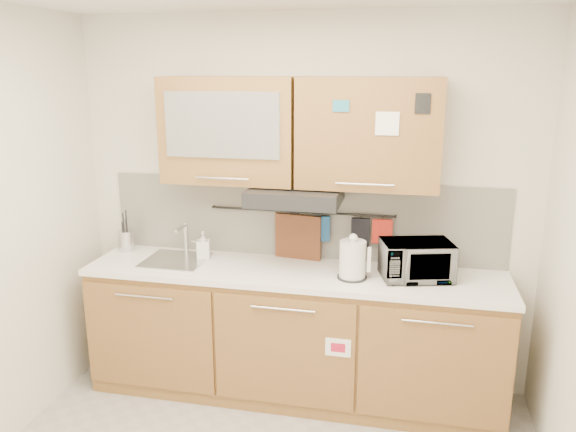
% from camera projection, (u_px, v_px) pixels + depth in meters
% --- Properties ---
extents(wall_back, '(3.20, 0.00, 3.20)m').
position_uv_depth(wall_back, '(302.00, 205.00, 3.96)').
color(wall_back, silver).
rests_on(wall_back, ground).
extents(base_cabinet, '(2.80, 0.64, 0.88)m').
position_uv_depth(base_cabinet, '(293.00, 340.00, 3.89)').
color(base_cabinet, olive).
rests_on(base_cabinet, floor).
extents(countertop, '(2.82, 0.62, 0.04)m').
position_uv_depth(countertop, '(293.00, 273.00, 3.76)').
color(countertop, white).
rests_on(countertop, base_cabinet).
extents(backsplash, '(2.80, 0.02, 0.56)m').
position_uv_depth(backsplash, '(302.00, 219.00, 3.97)').
color(backsplash, silver).
rests_on(backsplash, countertop).
extents(upper_cabinets, '(1.82, 0.37, 0.70)m').
position_uv_depth(upper_cabinets, '(297.00, 132.00, 3.66)').
color(upper_cabinets, olive).
rests_on(upper_cabinets, wall_back).
extents(range_hood, '(0.60, 0.46, 0.10)m').
position_uv_depth(range_hood, '(295.00, 195.00, 3.69)').
color(range_hood, black).
rests_on(range_hood, upper_cabinets).
extents(sink, '(0.42, 0.40, 0.26)m').
position_uv_depth(sink, '(176.00, 260.00, 3.95)').
color(sink, silver).
rests_on(sink, countertop).
extents(utensil_rail, '(1.30, 0.02, 0.02)m').
position_uv_depth(utensil_rail, '(301.00, 212.00, 3.92)').
color(utensil_rail, black).
rests_on(utensil_rail, backsplash).
extents(utensil_crock, '(0.15, 0.15, 0.30)m').
position_uv_depth(utensil_crock, '(126.00, 240.00, 4.16)').
color(utensil_crock, silver).
rests_on(utensil_crock, countertop).
extents(kettle, '(0.22, 0.19, 0.30)m').
position_uv_depth(kettle, '(353.00, 261.00, 3.58)').
color(kettle, silver).
rests_on(kettle, countertop).
extents(toaster, '(0.24, 0.15, 0.17)m').
position_uv_depth(toaster, '(403.00, 267.00, 3.56)').
color(toaster, black).
rests_on(toaster, countertop).
extents(microwave, '(0.50, 0.40, 0.24)m').
position_uv_depth(microwave, '(416.00, 260.00, 3.58)').
color(microwave, '#999999').
rests_on(microwave, countertop).
extents(soap_bottle, '(0.11, 0.11, 0.20)m').
position_uv_depth(soap_bottle, '(203.00, 245.00, 3.97)').
color(soap_bottle, '#999999').
rests_on(soap_bottle, countertop).
extents(cutting_board, '(0.33, 0.07, 0.41)m').
position_uv_depth(cutting_board, '(298.00, 243.00, 3.97)').
color(cutting_board, brown).
rests_on(cutting_board, utensil_rail).
extents(oven_mitt, '(0.11, 0.05, 0.18)m').
position_uv_depth(oven_mitt, '(322.00, 229.00, 3.90)').
color(oven_mitt, '#1E508B').
rests_on(oven_mitt, utensil_rail).
extents(dark_pouch, '(0.13, 0.04, 0.20)m').
position_uv_depth(dark_pouch, '(360.00, 232.00, 3.85)').
color(dark_pouch, black).
rests_on(dark_pouch, utensil_rail).
extents(pot_holder, '(0.14, 0.02, 0.17)m').
position_uv_depth(pot_holder, '(382.00, 231.00, 3.81)').
color(pot_holder, red).
rests_on(pot_holder, utensil_rail).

